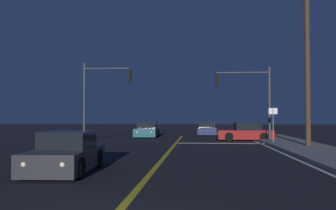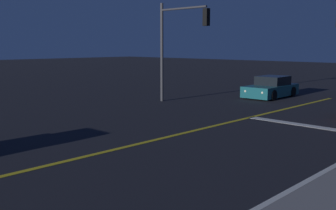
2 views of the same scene
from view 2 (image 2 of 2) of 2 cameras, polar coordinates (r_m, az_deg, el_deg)
The scene contains 4 objects.
lane_line_center at distance 11.82m, azimuth -13.49°, elevation -7.69°, with size 0.20×36.99×0.01m, color gold.
stop_bar at distance 17.06m, azimuth 20.45°, elevation -2.96°, with size 5.94×0.50×0.01m, color silver.
car_parked_curb_teal at distance 25.88m, azimuth 14.83°, elevation 2.41°, with size 2.08×4.35×1.34m.
traffic_signal_far_left at distance 22.22m, azimuth 1.39°, elevation 9.97°, with size 3.53×0.28×5.70m.
Camera 2 is at (9.66, 4.92, 3.30)m, focal length 41.72 mm.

